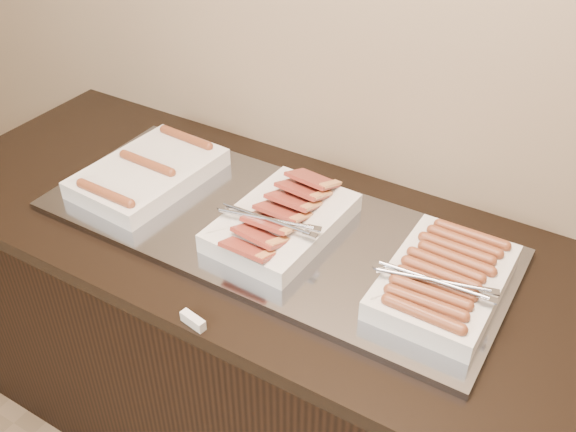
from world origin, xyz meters
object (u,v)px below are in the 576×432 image
at_px(counter, 281,354).
at_px(dish_center, 282,220).
at_px(warming_tray, 270,229).
at_px(dish_left, 149,172).
at_px(dish_right, 444,279).

distance_m(counter, dish_center, 0.50).
bearing_deg(warming_tray, counter, 0.00).
bearing_deg(dish_left, dish_center, 3.06).
height_order(counter, dish_right, dish_right).
bearing_deg(counter, dish_left, -180.00).
xyz_separation_m(warming_tray, dish_center, (0.04, -0.00, 0.04)).
bearing_deg(dish_right, dish_left, 179.82).
relative_size(counter, dish_left, 5.04).
xyz_separation_m(counter, dish_left, (-0.43, -0.00, 0.49)).
height_order(dish_left, dish_center, dish_center).
distance_m(dish_center, dish_right, 0.42).
bearing_deg(warming_tray, dish_left, -180.00).
height_order(counter, dish_left, dish_left).
xyz_separation_m(dish_center, dish_right, (0.42, 0.00, 0.00)).
xyz_separation_m(dish_left, dish_center, (0.43, -0.00, 0.01)).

